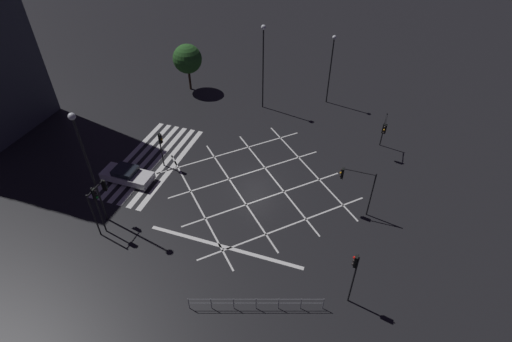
# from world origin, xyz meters

# --- Properties ---
(ground_plane) EXTENTS (200.00, 200.00, 0.00)m
(ground_plane) POSITION_xyz_m (0.00, 0.00, 0.00)
(ground_plane) COLOR black
(road_markings) EXTENTS (17.86, 21.64, 0.01)m
(road_markings) POSITION_xyz_m (0.46, -6.56, 0.00)
(road_markings) COLOR silver
(road_markings) RESTS_ON ground_plane
(traffic_light_median_north) EXTENTS (0.36, 2.65, 4.23)m
(traffic_light_median_north) POSITION_xyz_m (0.45, 8.06, 3.11)
(traffic_light_median_north) COLOR black
(traffic_light_median_north) RESTS_ON ground_plane
(traffic_light_se_main) EXTENTS (2.05, 0.36, 4.08)m
(traffic_light_se_main) POSITION_xyz_m (8.02, -9.22, 2.97)
(traffic_light_se_main) COLOR black
(traffic_light_se_main) RESTS_ON ground_plane
(traffic_light_nw_main) EXTENTS (2.06, 0.36, 3.59)m
(traffic_light_nw_main) POSITION_xyz_m (-8.36, 9.48, 2.62)
(traffic_light_nw_main) COLOR black
(traffic_light_nw_main) RESTS_ON ground_plane
(traffic_light_median_south) EXTENTS (0.36, 0.39, 3.50)m
(traffic_light_median_south) POSITION_xyz_m (0.16, -8.70, 2.51)
(traffic_light_median_south) COLOR black
(traffic_light_median_south) RESTS_ON ground_plane
(traffic_light_se_cross) EXTENTS (0.36, 0.39, 4.40)m
(traffic_light_se_cross) POSITION_xyz_m (8.59, -8.98, 3.14)
(traffic_light_se_cross) COLOR black
(traffic_light_se_cross) RESTS_ON ground_plane
(traffic_light_ne_cross) EXTENTS (0.36, 0.39, 4.49)m
(traffic_light_ne_cross) POSITION_xyz_m (8.60, 9.12, 3.19)
(traffic_light_ne_cross) COLOR black
(traffic_light_ne_cross) RESTS_ON ground_plane
(street_lamp_east) EXTENTS (0.50, 0.50, 9.10)m
(street_lamp_east) POSITION_xyz_m (-12.57, -3.54, 6.25)
(street_lamp_east) COLOR black
(street_lamp_east) RESTS_ON ground_plane
(street_lamp_west) EXTENTS (0.49, 0.49, 9.65)m
(street_lamp_west) POSITION_xyz_m (7.53, -9.72, 6.52)
(street_lamp_west) COLOR black
(street_lamp_west) RESTS_ON ground_plane
(street_lamp_far) EXTENTS (0.43, 0.43, 7.65)m
(street_lamp_far) POSITION_xyz_m (-15.93, 2.93, 4.99)
(street_lamp_far) COLOR black
(street_lamp_far) RESTS_ON ground_plane
(street_tree_near) EXTENTS (3.28, 3.28, 5.43)m
(street_tree_near) POSITION_xyz_m (-13.73, -12.90, 3.78)
(street_tree_near) COLOR #38281C
(street_tree_near) RESTS_ON ground_plane
(waiting_car) EXTENTS (1.82, 4.44, 1.28)m
(waiting_car) POSITION_xyz_m (2.97, -10.75, 0.61)
(waiting_car) COLOR silver
(waiting_car) RESTS_ON ground_plane
(pedestrian_railing) EXTENTS (2.78, 8.02, 1.05)m
(pedestrian_railing) POSITION_xyz_m (11.05, 3.78, 0.67)
(pedestrian_railing) COLOR gray
(pedestrian_railing) RESTS_ON ground_plane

